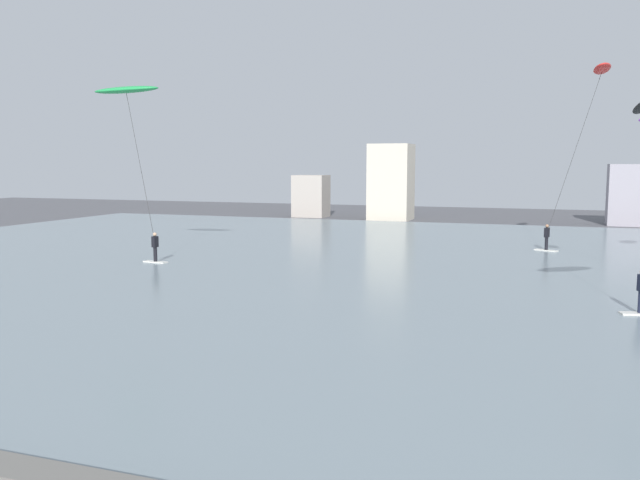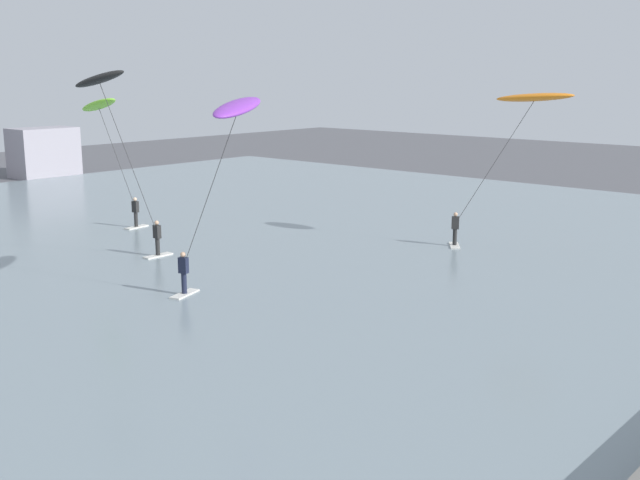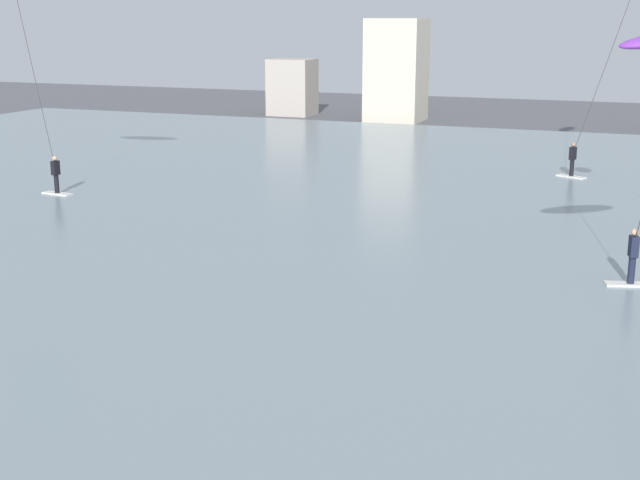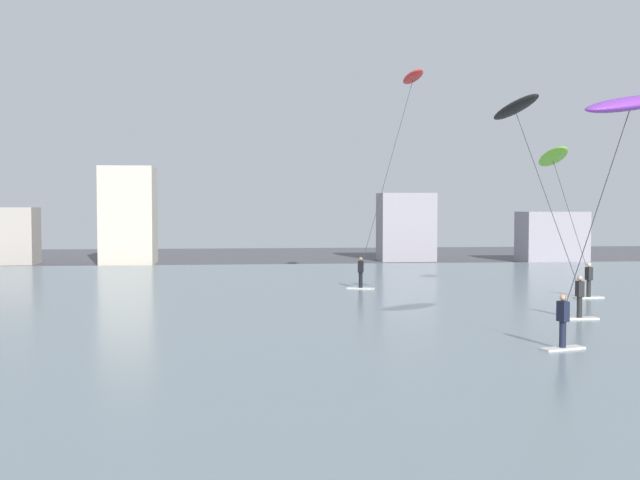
# 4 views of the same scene
# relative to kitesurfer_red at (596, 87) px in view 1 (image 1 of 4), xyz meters

# --- Properties ---
(water_bay) EXTENTS (84.00, 52.00, 0.10)m
(water_bay) POSITION_rel_kitesurfer_red_xyz_m (-4.72, -8.72, -9.96)
(water_bay) COLOR gray
(water_bay) RESTS_ON ground
(far_shore_buildings) EXTENTS (45.57, 5.67, 7.36)m
(far_shore_buildings) POSITION_rel_kitesurfer_red_xyz_m (-5.61, 20.08, -7.15)
(far_shore_buildings) COLOR #A89E93
(far_shore_buildings) RESTS_ON ground
(kitesurfer_red) EXTENTS (4.10, 3.17, 11.31)m
(kitesurfer_red) POSITION_rel_kitesurfer_red_xyz_m (0.00, 0.00, 0.00)
(kitesurfer_red) COLOR silver
(kitesurfer_red) RESTS_ON water_bay
(kitesurfer_green) EXTENTS (4.45, 1.54, 9.66)m
(kitesurfer_green) POSITION_rel_kitesurfer_red_xyz_m (-24.22, -12.05, -1.11)
(kitesurfer_green) COLOR silver
(kitesurfer_green) RESTS_ON water_bay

